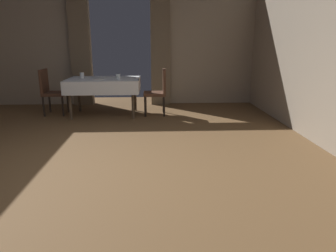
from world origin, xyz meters
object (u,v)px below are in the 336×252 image
at_px(chair_mid_left, 51,90).
at_px(glass_mid_a, 82,75).
at_px(chair_mid_right, 158,90).
at_px(glass_mid_c, 118,77).
at_px(plate_mid_b, 99,79).
at_px(dining_table_mid, 104,83).

relative_size(chair_mid_left, glass_mid_a, 7.83).
distance_m(chair_mid_left, chair_mid_right, 2.21).
height_order(glass_mid_a, glass_mid_c, glass_mid_a).
xyz_separation_m(chair_mid_right, plate_mid_b, (-1.16, -0.19, 0.24)).
distance_m(dining_table_mid, chair_mid_right, 1.11).
height_order(chair_mid_right, glass_mid_a, chair_mid_right).
bearing_deg(dining_table_mid, chair_mid_left, 174.62).
height_order(dining_table_mid, glass_mid_c, glass_mid_c).
bearing_deg(plate_mid_b, glass_mid_a, 148.57).
relative_size(plate_mid_b, glass_mid_c, 2.23).
distance_m(chair_mid_left, glass_mid_c, 1.47).
xyz_separation_m(chair_mid_left, plate_mid_b, (1.04, -0.30, 0.24)).
distance_m(chair_mid_right, glass_mid_a, 1.57).
distance_m(chair_mid_right, plate_mid_b, 1.20).
bearing_deg(chair_mid_left, dining_table_mid, -5.38).
height_order(dining_table_mid, chair_mid_right, chair_mid_right).
height_order(chair_mid_left, glass_mid_c, chair_mid_left).
height_order(dining_table_mid, chair_mid_left, chair_mid_left).
bearing_deg(plate_mid_b, chair_mid_left, 164.22).
relative_size(dining_table_mid, glass_mid_c, 13.86).
xyz_separation_m(dining_table_mid, chair_mid_left, (-1.10, 0.10, -0.15)).
xyz_separation_m(dining_table_mid, chair_mid_right, (1.10, -0.01, -0.15)).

